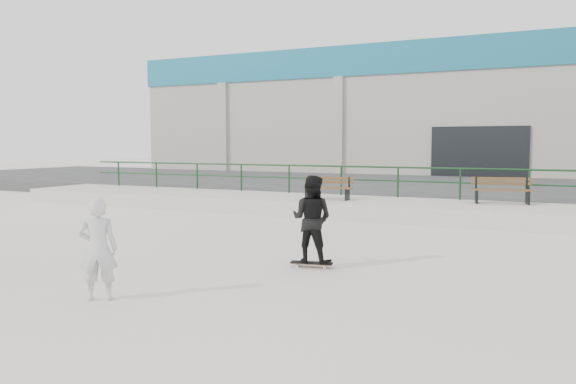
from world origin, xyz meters
The scene contains 10 objects.
ground centered at (0.00, 0.00, 0.00)m, with size 120.00×120.00×0.00m, color beige.
ledge centered at (0.00, 9.50, 0.25)m, with size 30.00×3.00×0.50m, color beige.
parking_strip centered at (0.00, 18.00, 0.25)m, with size 60.00×14.00×0.50m, color #303030.
railing centered at (0.00, 10.80, 1.24)m, with size 28.00×0.06×1.03m.
commercial_building centered at (0.00, 31.99, 4.58)m, with size 44.20×16.33×8.00m.
bench_left centered at (-2.87, 9.21, 0.86)m, with size 1.62×0.59×0.73m.
bench_right centered at (2.28, 10.26, 0.89)m, with size 1.79×0.85×0.80m.
skateboard centered at (-0.34, 1.93, 0.07)m, with size 0.80×0.36×0.09m.
standing_skater centered at (-0.34, 1.93, 0.90)m, with size 0.79×0.61×1.62m, color black.
seated_skater centered at (-2.30, -1.42, 0.76)m, with size 0.56×0.36×1.52m, color silver.
Camera 1 is at (3.68, -7.53, 2.31)m, focal length 35.00 mm.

